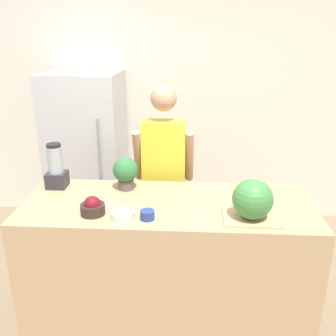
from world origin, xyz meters
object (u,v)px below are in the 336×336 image
Objects in this scene: watermelon at (253,199)px; potted_plant at (126,172)px; bowl_small_blue at (147,215)px; bowl_cream at (123,214)px; blender at (56,169)px; refrigerator at (88,153)px; bowl_cherries at (93,207)px; person at (164,177)px.

watermelon reaches higher than potted_plant.
bowl_small_blue is 0.37× the size of potted_plant.
watermelon is 1.00m from potted_plant.
bowl_cream is 0.79m from blender.
potted_plant is (-0.06, 0.49, 0.11)m from bowl_cream.
refrigerator is 1.60m from bowl_cherries.
person is 0.52m from potted_plant.
person is 0.89m from bowl_small_blue.
potted_plant is at bearing 97.07° from bowl_cream.
potted_plant is at bearing -0.89° from blender.
bowl_cherries is 0.38m from bowl_small_blue.
watermelon is 2.78× the size of bowl_small_blue.
blender is 1.38× the size of potted_plant.
bowl_small_blue is at bearing -65.49° from potted_plant.
refrigerator reaches higher than bowl_cream.
bowl_cream is at bearing -179.01° from bowl_small_blue.
watermelon is 1.05m from bowl_cherries.
potted_plant reaches higher than bowl_small_blue.
refrigerator reaches higher than bowl_small_blue.
person reaches higher than watermelon.
bowl_cherries is at bearing 179.23° from watermelon.
person reaches higher than bowl_small_blue.
blender reaches higher than bowl_cream.
refrigerator reaches higher than potted_plant.
bowl_small_blue is at bearing -176.86° from watermelon.
watermelon is 0.74× the size of blender.
bowl_cream is (0.66, -1.58, 0.11)m from refrigerator.
bowl_cherries is at bearing 172.21° from bowl_small_blue.
potted_plant is (-0.22, 0.49, 0.11)m from bowl_small_blue.
person is 0.91m from bowl_cream.
watermelon is at bearing -0.77° from bowl_cherries.
bowl_cherries is 1.74× the size of bowl_small_blue.
refrigerator is 2.16m from watermelon.
bowl_small_blue is (0.37, -0.05, -0.02)m from bowl_cherries.
refrigerator is 17.97× the size of bowl_small_blue.
person is at bearing 126.62° from watermelon.
person reaches higher than bowl_cream.
refrigerator is at bearing 118.86° from potted_plant.
person is at bearing 76.93° from bowl_cream.
blender reaches higher than potted_plant.
potted_plant is (-0.27, -0.40, 0.20)m from person.
watermelon reaches higher than bowl_cherries.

